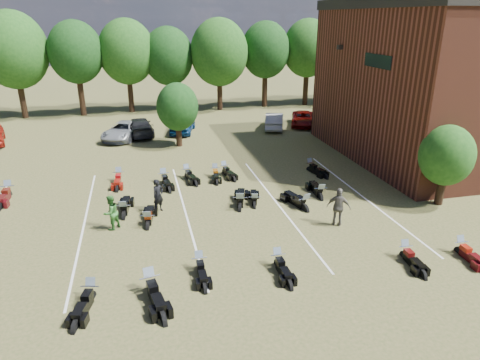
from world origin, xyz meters
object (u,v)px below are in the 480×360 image
object	(u,v)px
person_green	(111,213)
motorcycle_14	(9,197)
person_grey	(339,207)
person_black	(158,196)
car_4	(182,124)
motorcycle_3	(151,292)

from	to	relation	value
person_green	motorcycle_14	xyz separation A→B (m)	(-5.82, 5.42, -0.86)
person_grey	person_black	bearing A→B (deg)	7.31
car_4	person_black	world-z (taller)	person_black
person_green	motorcycle_3	world-z (taller)	person_green
person_black	person_green	size ratio (longest dim) A/B	1.03
person_green	person_grey	world-z (taller)	person_grey
motorcycle_3	person_black	bearing A→B (deg)	73.16
person_grey	motorcycle_14	world-z (taller)	person_grey
car_4	motorcycle_3	world-z (taller)	car_4
person_black	motorcycle_3	xyz separation A→B (m)	(-0.75, -7.09, -0.88)
motorcycle_14	car_4	bearing A→B (deg)	48.78
car_4	person_grey	bearing A→B (deg)	-59.52
person_grey	motorcycle_3	xyz separation A→B (m)	(-9.10, -3.42, -0.96)
person_green	motorcycle_3	distance (m)	5.86
person_grey	motorcycle_14	bearing A→B (deg)	6.32
motorcycle_3	motorcycle_14	xyz separation A→B (m)	(-7.37, 11.00, 0.00)
motorcycle_3	motorcycle_14	world-z (taller)	motorcycle_3
person_green	person_grey	distance (m)	10.87
motorcycle_14	person_black	bearing A→B (deg)	-24.51
motorcycle_3	car_4	bearing A→B (deg)	69.85
car_4	person_black	size ratio (longest dim) A/B	2.57
motorcycle_3	motorcycle_14	distance (m)	13.24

